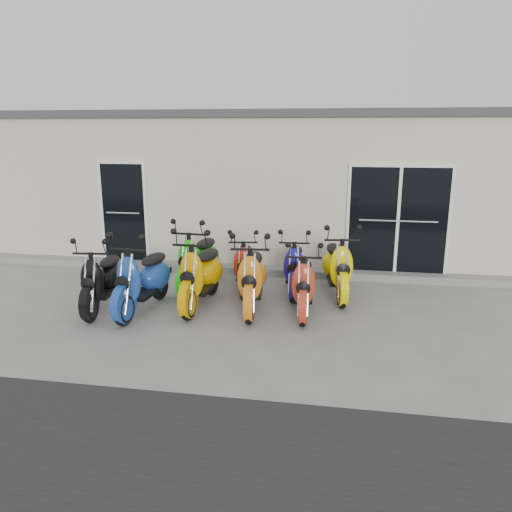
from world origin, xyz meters
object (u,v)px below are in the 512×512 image
object	(u,v)px
scooter_front_blue	(143,270)
scooter_back_green	(198,252)
scooter_front_orange_a	(201,265)
scooter_back_blue	(295,259)
scooter_front_black	(102,271)
scooter_back_yellow	(338,258)
scooter_front_orange_b	(252,269)
scooter_back_red	(244,258)
scooter_front_red	(304,275)

from	to	relation	value
scooter_front_blue	scooter_back_green	world-z (taller)	scooter_front_blue
scooter_front_blue	scooter_front_orange_a	world-z (taller)	scooter_front_orange_a
scooter_back_blue	scooter_front_orange_a	bearing A→B (deg)	-148.42
scooter_front_blue	scooter_back_green	bearing A→B (deg)	72.29
scooter_back_blue	scooter_front_black	bearing A→B (deg)	-157.93
scooter_front_black	scooter_front_blue	size ratio (longest dim) A/B	0.92
scooter_front_orange_a	scooter_back_green	world-z (taller)	scooter_front_orange_a
scooter_front_black	scooter_back_green	bearing A→B (deg)	40.75
scooter_front_blue	scooter_front_black	bearing A→B (deg)	-173.08
scooter_back_yellow	scooter_front_black	bearing A→B (deg)	-169.50
scooter_front_black	scooter_front_orange_a	world-z (taller)	scooter_front_orange_a
scooter_front_black	scooter_front_orange_b	distance (m)	2.51
scooter_front_orange_a	scooter_front_orange_b	size ratio (longest dim) A/B	1.02
scooter_front_orange_a	scooter_back_yellow	size ratio (longest dim) A/B	1.03
scooter_front_orange_b	scooter_back_blue	size ratio (longest dim) A/B	1.11
scooter_front_blue	scooter_back_red	distance (m)	2.05
scooter_back_yellow	scooter_back_green	bearing A→B (deg)	171.30
scooter_front_red	scooter_back_green	size ratio (longest dim) A/B	0.91
scooter_front_orange_b	scooter_back_yellow	world-z (taller)	scooter_front_orange_b
scooter_front_red	scooter_back_red	world-z (taller)	scooter_front_red
scooter_front_blue	scooter_front_orange_a	distance (m)	0.97
scooter_front_orange_a	scooter_back_red	size ratio (longest dim) A/B	1.18
scooter_front_orange_b	scooter_back_yellow	distance (m)	1.69
scooter_back_yellow	scooter_front_orange_a	bearing A→B (deg)	-166.37
scooter_back_red	scooter_front_blue	bearing A→B (deg)	-142.47
scooter_front_blue	scooter_back_yellow	world-z (taller)	scooter_front_blue
scooter_back_red	scooter_back_blue	bearing A→B (deg)	-10.13
scooter_back_blue	scooter_front_orange_b	bearing A→B (deg)	-123.49
scooter_front_red	scooter_back_red	size ratio (longest dim) A/B	1.06
scooter_front_black	scooter_front_red	xyz separation A→B (m)	(3.34, 0.40, -0.01)
scooter_front_blue	scooter_back_blue	distance (m)	2.78
scooter_front_black	scooter_front_red	size ratio (longest dim) A/B	1.02
scooter_back_red	scooter_back_blue	world-z (taller)	scooter_back_blue
scooter_front_red	scooter_back_blue	bearing A→B (deg)	99.00
scooter_front_black	scooter_front_orange_b	xyz separation A→B (m)	(2.48, 0.41, 0.05)
scooter_front_orange_a	scooter_back_blue	xyz separation A→B (m)	(1.50, 1.04, -0.09)
scooter_front_blue	scooter_back_blue	size ratio (longest dim) A/B	1.13
scooter_back_red	scooter_back_blue	size ratio (longest dim) A/B	0.97
scooter_front_blue	scooter_back_blue	xyz separation A→B (m)	(2.38, 1.44, -0.08)
scooter_front_blue	scooter_back_yellow	bearing A→B (deg)	28.16
scooter_front_blue	scooter_back_yellow	distance (m)	3.44
scooter_front_blue	scooter_back_red	world-z (taller)	scooter_front_blue
scooter_back_blue	scooter_back_yellow	xyz separation A→B (m)	(0.78, -0.09, 0.07)
scooter_front_black	scooter_back_blue	distance (m)	3.42
scooter_front_red	scooter_front_orange_b	bearing A→B (deg)	174.92
scooter_front_blue	scooter_front_orange_b	xyz separation A→B (m)	(1.77, 0.39, -0.01)
scooter_front_orange_a	scooter_front_orange_b	world-z (taller)	scooter_front_orange_a
scooter_front_black	scooter_front_blue	world-z (taller)	scooter_front_blue
scooter_front_red	scooter_back_blue	size ratio (longest dim) A/B	1.02
scooter_back_red	scooter_back_yellow	bearing A→B (deg)	-12.42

